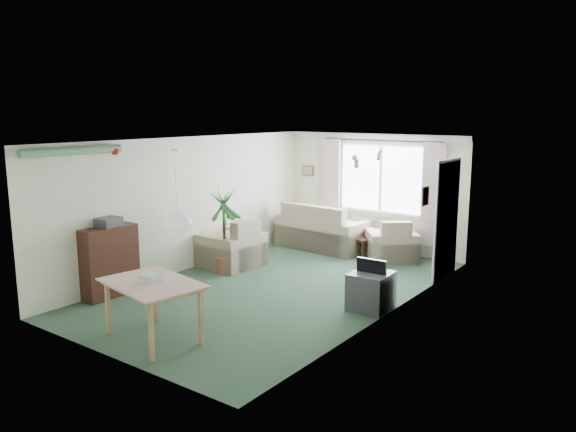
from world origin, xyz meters
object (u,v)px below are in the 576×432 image
Objects in this scene: houseplant at (224,230)px; armchair_left at (231,242)px; sofa at (324,226)px; coffee_table at (358,245)px; dining_table at (153,312)px; tv_cube at (371,291)px; pet_bed at (366,288)px; bookshelf at (110,262)px; armchair_corner at (392,239)px.

armchair_left is at bearing 117.26° from houseplant.
sofa reaches higher than coffee_table.
tv_cube is (1.67, 2.62, -0.10)m from dining_table.
dining_table is (1.53, -3.16, -0.08)m from armchair_left.
sofa is at bearing 130.44° from tv_cube.
tv_cube reaches higher than pet_bed.
dining_table is (1.87, -0.75, -0.18)m from bookshelf.
armchair_corner is 3.28m from houseplant.
houseplant is at bearing -167.69° from pet_bed.
houseplant reaches higher than pet_bed.
armchair_left reaches higher than pet_bed.
coffee_table is at bearing 119.86° from tv_cube.
sofa is 1.63× the size of dining_table.
armchair_left reaches higher than coffee_table.
bookshelf is at bearing -154.66° from tv_cube.
sofa is 2.96m from pet_bed.
bookshelf reaches higher than armchair_corner.
sofa reaches higher than dining_table.
bookshelf is (-2.55, -4.58, 0.14)m from armchair_corner.
dining_table is 3.53m from pet_bed.
coffee_table is at bearing -176.13° from sofa.
armchair_left is 2.78m from pet_bed.
armchair_left is 3.51m from dining_table.
bookshelf is 0.94× the size of dining_table.
armchair_left reaches higher than tv_cube.
armchair_corner is 2.88m from tv_cube.
coffee_table is 4.96m from bookshelf.
bookshelf is at bearing 158.25° from dining_table.
armchair_corner reaches higher than dining_table.
armchair_corner is 3.10m from armchair_left.
tv_cube is at bearing -57.57° from coffee_table.
bookshelf is 1.84× the size of tv_cube.
houseplant is 1.32× the size of dining_table.
armchair_left is at bearing -123.80° from coffee_table.
houseplant is at bearing 174.99° from tv_cube.
dining_table reaches higher than coffee_table.
coffee_table is at bearing 68.77° from bookshelf.
sofa is 1.24× the size of houseplant.
armchair_corner is (1.56, -0.02, -0.07)m from sofa.
tv_cube is 0.84m from pet_bed.
armchair_left is at bearing 77.25° from sofa.
armchair_left is at bearing 167.85° from tv_cube.
armchair_left is at bearing 115.80° from dining_table.
bookshelf is at bearing 81.70° from sofa.
pet_bed is (2.54, 0.55, -0.72)m from houseplant.
dining_table reaches higher than tv_cube.
bookshelf is at bearing -5.93° from armchair_left.
pet_bed is at bearing 66.13° from armchair_corner.
coffee_table is 0.76× the size of bookshelf.
houseplant reaches higher than bookshelf.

